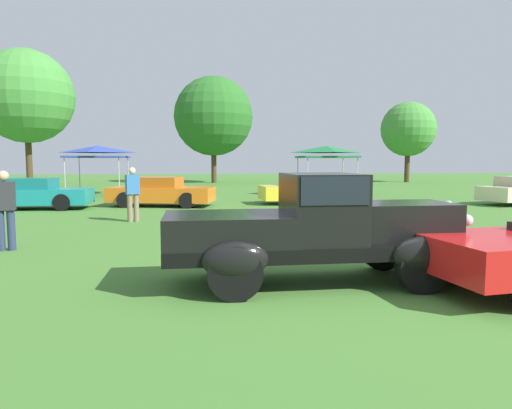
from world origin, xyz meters
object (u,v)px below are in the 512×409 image
feature_pickup_truck (316,228)px  show_car_orange (160,192)px  canopy_tent_left_field (98,151)px  show_car_teal (32,194)px  spectator_near_truck (5,208)px  spectator_between_cars (133,192)px  show_car_yellow (311,190)px  canopy_tent_center_field (326,151)px

feature_pickup_truck → show_car_orange: 13.05m
canopy_tent_left_field → show_car_teal: bearing=-96.5°
spectator_near_truck → spectator_between_cars: size_ratio=1.00×
show_car_teal → spectator_near_truck: spectator_near_truck is taller
feature_pickup_truck → spectator_near_truck: bearing=151.5°
spectator_between_cars → show_car_orange: bearing=85.9°
feature_pickup_truck → show_car_yellow: 13.46m
spectator_near_truck → canopy_tent_left_field: canopy_tent_left_field is taller
canopy_tent_left_field → spectator_near_truck: bearing=-83.6°
spectator_between_cars → show_car_yellow: bearing=38.5°
show_car_orange → spectator_near_truck: bearing=-103.6°
show_car_yellow → canopy_tent_left_field: (-10.56, 6.00, 1.82)m
canopy_tent_center_field → show_car_yellow: bearing=-111.7°
show_car_yellow → spectator_between_cars: 8.77m
spectator_near_truck → spectator_between_cars: (1.90, 4.48, 0.00)m
show_car_yellow → canopy_tent_center_field: bearing=68.3°
spectator_between_cars → canopy_tent_left_field: canopy_tent_left_field is taller
show_car_yellow → show_car_teal: bearing=-173.5°
show_car_teal → spectator_near_truck: (2.62, -8.66, 0.31)m
feature_pickup_truck → show_car_orange: bearing=106.3°
feature_pickup_truck → spectator_between_cars: feature_pickup_truck is taller
feature_pickup_truck → canopy_tent_center_field: canopy_tent_center_field is taller
show_car_orange → canopy_tent_left_field: (-4.04, 6.63, 1.82)m
show_car_orange → show_car_yellow: size_ratio=0.97×
show_car_orange → show_car_yellow: 6.55m
show_car_orange → show_car_teal: bearing=-172.3°
feature_pickup_truck → show_car_teal: bearing=125.7°
show_car_orange → spectator_near_truck: spectator_near_truck is taller
show_car_teal → feature_pickup_truck: bearing=-54.3°
show_car_teal → canopy_tent_center_field: (13.30, 6.11, 1.82)m
show_car_teal → canopy_tent_center_field: size_ratio=1.45×
show_car_yellow → canopy_tent_center_field: 5.50m
feature_pickup_truck → spectator_between_cars: (-4.01, 7.69, 0.04)m
feature_pickup_truck → show_car_yellow: bearing=77.8°
show_car_yellow → spectator_near_truck: size_ratio=2.78×
show_car_teal → show_car_yellow: same height
show_car_teal → canopy_tent_center_field: canopy_tent_center_field is taller
show_car_teal → canopy_tent_left_field: 7.56m
show_car_orange → canopy_tent_left_field: canopy_tent_left_field is taller
show_car_orange → canopy_tent_left_field: bearing=121.4°
show_car_teal → canopy_tent_left_field: (0.83, 7.29, 1.82)m
show_car_orange → spectator_near_truck: size_ratio=2.68×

